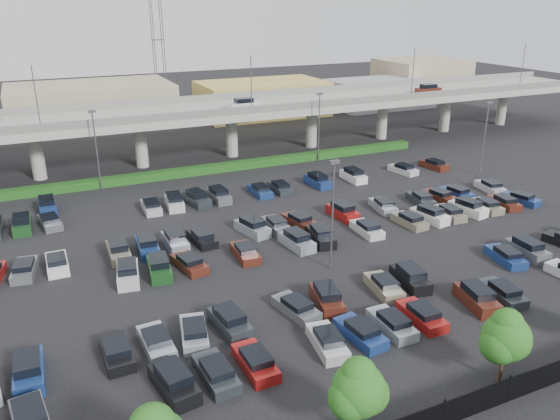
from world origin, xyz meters
The scene contains 9 objects.
ground centered at (0.00, 0.00, 0.00)m, with size 280.00×280.00×0.00m, color black.
overpass centered at (-0.17, 31.96, 6.97)m, with size 150.00×13.00×15.80m.
hedge centered at (0.00, 25.00, 0.55)m, with size 66.00×1.60×1.10m, color #124013.
fence centered at (-0.05, -28.00, 0.90)m, with size 70.00×0.10×2.00m.
tree_row centered at (0.70, -26.53, 3.52)m, with size 65.07×3.66×5.94m.
parked_cars centered at (-1.07, -3.48, 0.64)m, with size 63.02×41.55×1.67m.
light_poles centered at (-4.13, 2.00, 6.24)m, with size 66.90×48.38×10.30m.
distant_buildings centered at (12.38, 61.81, 3.74)m, with size 138.00×24.00×9.00m.
comm_tower centered at (4.00, 74.00, 15.61)m, with size 2.40×2.40×30.00m.
Camera 1 is at (-22.86, -46.68, 23.11)m, focal length 35.00 mm.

